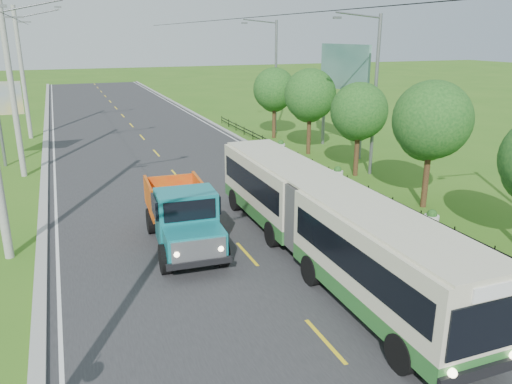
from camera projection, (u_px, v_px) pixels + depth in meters
ground at (325, 341)px, 13.47m from camera, size 240.00×240.00×0.00m
road at (168, 167)px, 31.20m from camera, size 14.00×120.00×0.02m
curb_left at (44, 177)px, 28.65m from camera, size 0.40×120.00×0.15m
curb_right at (273, 156)px, 33.69m from camera, size 0.30×120.00×0.10m
edge_line_left at (55, 177)px, 28.86m from camera, size 0.12×120.00×0.00m
edge_line_right at (266, 157)px, 33.52m from camera, size 0.12×120.00×0.00m
centre_dash at (325, 341)px, 13.46m from camera, size 0.12×2.20×0.00m
railing_right at (328, 173)px, 28.59m from camera, size 0.04×40.00×0.60m
pole_mid at (12, 88)px, 27.65m from camera, size 3.51×0.32×10.00m
pole_far at (23, 73)px, 38.29m from camera, size 3.51×0.32×10.00m
tree_third at (431, 124)px, 22.93m from camera, size 3.60×3.62×6.00m
tree_fourth at (358, 114)px, 28.37m from camera, size 3.24×3.31×5.40m
tree_fifth at (310, 97)px, 33.61m from camera, size 3.48×3.52×5.80m
tree_back at (274, 91)px, 38.99m from camera, size 3.30×3.36×5.50m
streetlight_mid at (373, 90)px, 28.13m from camera, size 3.02×0.20×9.07m
streetlight_far at (274, 73)px, 40.54m from camera, size 3.02×0.20×9.07m
planter_near at (432, 218)px, 21.71m from camera, size 0.64×0.64×0.67m
planter_mid at (338, 173)px, 28.81m from camera, size 0.64×0.64×0.67m
planter_far at (281, 145)px, 35.90m from camera, size 0.64×0.64×0.67m
billboard_right at (343, 74)px, 33.89m from camera, size 0.24×6.00×7.30m
bus at (323, 216)px, 17.65m from camera, size 2.67×15.26×2.94m
dump_truck at (182, 212)px, 19.07m from camera, size 2.66×6.12×2.52m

